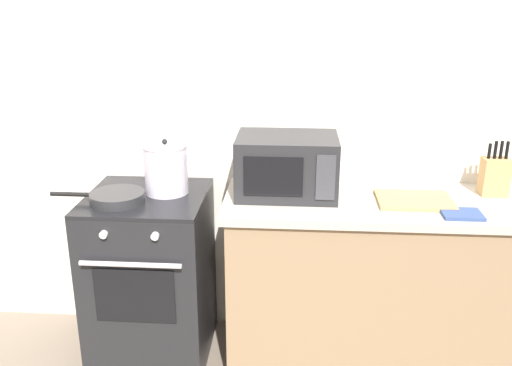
{
  "coord_description": "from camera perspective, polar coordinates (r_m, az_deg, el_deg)",
  "views": [
    {
      "loc": [
        0.4,
        -1.99,
        1.89
      ],
      "look_at": [
        0.21,
        0.6,
        1.0
      ],
      "focal_mm": 39.05,
      "sensor_mm": 36.0,
      "label": 1
    }
  ],
  "objects": [
    {
      "name": "cutting_board",
      "position": [
        2.82,
        15.9,
        -1.71
      ],
      "size": [
        0.36,
        0.26,
        0.02
      ],
      "primitive_type": "cube",
      "color": "tan",
      "rests_on": "countertop_right"
    },
    {
      "name": "countertop_right",
      "position": [
        2.83,
        14.12,
        -2.11
      ],
      "size": [
        1.7,
        0.6,
        0.04
      ],
      "primitive_type": "cube",
      "color": "#ADA393",
      "rests_on": "lower_cabinet_right"
    },
    {
      "name": "knife_block",
      "position": [
        3.03,
        23.25,
        0.68
      ],
      "size": [
        0.13,
        0.1,
        0.28
      ],
      "color": "tan",
      "rests_on": "countertop_right"
    },
    {
      "name": "back_wall",
      "position": [
        3.03,
        2.25,
        6.72
      ],
      "size": [
        4.4,
        0.1,
        2.5
      ],
      "primitive_type": "cube",
      "color": "silver",
      "rests_on": "ground_plane"
    },
    {
      "name": "lower_cabinet_right",
      "position": [
        3.03,
        13.42,
        -10.27
      ],
      "size": [
        1.64,
        0.56,
        0.88
      ],
      "primitive_type": "cube",
      "color": "#8C7051",
      "rests_on": "ground_plane"
    },
    {
      "name": "oven_mitt",
      "position": [
        2.72,
        20.32,
        -3.0
      ],
      "size": [
        0.18,
        0.14,
        0.02
      ],
      "primitive_type": "cube",
      "color": "#33477A",
      "rests_on": "countertop_right"
    },
    {
      "name": "frying_pan",
      "position": [
        2.79,
        -14.13,
        -1.43
      ],
      "size": [
        0.47,
        0.27,
        0.05
      ],
      "color": "#28282B",
      "rests_on": "stove"
    },
    {
      "name": "stock_pot",
      "position": [
        2.85,
        -9.2,
        1.48
      ],
      "size": [
        0.31,
        0.23,
        0.28
      ],
      "color": "silver",
      "rests_on": "stove"
    },
    {
      "name": "stove",
      "position": [
        3.05,
        -10.68,
        -9.4
      ],
      "size": [
        0.6,
        0.64,
        0.92
      ],
      "color": "black",
      "rests_on": "ground_plane"
    },
    {
      "name": "microwave",
      "position": [
        2.79,
        3.18,
        1.81
      ],
      "size": [
        0.5,
        0.37,
        0.3
      ],
      "color": "#232326",
      "rests_on": "countertop_right"
    }
  ]
}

